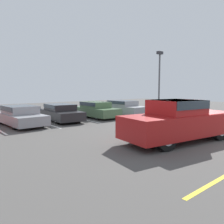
# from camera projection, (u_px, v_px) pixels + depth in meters

# --- Properties ---
(ground_plane) EXTENTS (60.00, 60.00, 0.00)m
(ground_plane) POSITION_uv_depth(u_px,v_px,m) (196.00, 139.00, 9.93)
(ground_plane) COLOR #4C4947
(stall_stripe_c) EXTENTS (0.12, 5.45, 0.01)m
(stall_stripe_c) POSITION_uv_depth(u_px,v_px,m) (42.00, 123.00, 14.80)
(stall_stripe_c) COLOR white
(stall_stripe_c) RESTS_ON ground_plane
(stall_stripe_d) EXTENTS (0.12, 5.45, 0.01)m
(stall_stripe_d) POSITION_uv_depth(u_px,v_px,m) (80.00, 119.00, 16.65)
(stall_stripe_d) COLOR white
(stall_stripe_d) RESTS_ON ground_plane
(stall_stripe_e) EXTENTS (0.12, 5.45, 0.01)m
(stall_stripe_e) POSITION_uv_depth(u_px,v_px,m) (109.00, 116.00, 18.50)
(stall_stripe_e) COLOR white
(stall_stripe_e) RESTS_ON ground_plane
(stall_stripe_f) EXTENTS (0.12, 5.45, 0.01)m
(stall_stripe_f) POSITION_uv_depth(u_px,v_px,m) (133.00, 113.00, 20.36)
(stall_stripe_f) COLOR white
(stall_stripe_f) RESTS_ON ground_plane
(pickup_truck) EXTENTS (5.75, 2.72, 1.82)m
(pickup_truck) POSITION_uv_depth(u_px,v_px,m) (181.00, 121.00, 9.55)
(pickup_truck) COLOR #A51919
(pickup_truck) RESTS_ON ground_plane
(parked_sedan_b) EXTENTS (2.02, 4.58, 1.24)m
(parked_sedan_b) POSITION_uv_depth(u_px,v_px,m) (20.00, 115.00, 13.70)
(parked_sedan_b) COLOR gray
(parked_sedan_b) RESTS_ON ground_plane
(parked_sedan_c) EXTENTS (2.19, 4.68, 1.20)m
(parked_sedan_c) POSITION_uv_depth(u_px,v_px,m) (60.00, 112.00, 15.71)
(parked_sedan_c) COLOR #232326
(parked_sedan_c) RESTS_ON ground_plane
(parked_sedan_d) EXTENTS (1.81, 4.30, 1.26)m
(parked_sedan_d) POSITION_uv_depth(u_px,v_px,m) (96.00, 109.00, 17.44)
(parked_sedan_d) COLOR #4C6B47
(parked_sedan_d) RESTS_ON ground_plane
(parked_sedan_e) EXTENTS (1.87, 4.57, 1.26)m
(parked_sedan_e) POSITION_uv_depth(u_px,v_px,m) (123.00, 107.00, 19.19)
(parked_sedan_e) COLOR gray
(parked_sedan_e) RESTS_ON ground_plane
(light_post) EXTENTS (0.70, 0.36, 6.23)m
(light_post) POSITION_uv_depth(u_px,v_px,m) (159.00, 74.00, 23.25)
(light_post) COLOR #515156
(light_post) RESTS_ON ground_plane
(traffic_cone) EXTENTS (0.52, 0.52, 0.45)m
(traffic_cone) POSITION_uv_depth(u_px,v_px,m) (197.00, 124.00, 12.95)
(traffic_cone) COLOR black
(traffic_cone) RESTS_ON ground_plane
(wheel_stop_curb) EXTENTS (1.66, 0.20, 0.14)m
(wheel_stop_curb) POSITION_uv_depth(u_px,v_px,m) (4.00, 118.00, 16.43)
(wheel_stop_curb) COLOR #B7B2A8
(wheel_stop_curb) RESTS_ON ground_plane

